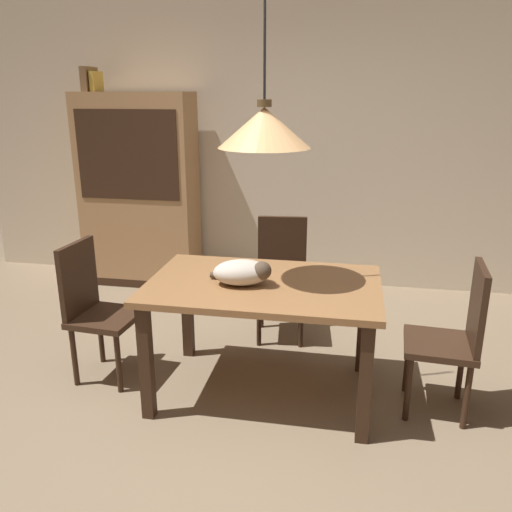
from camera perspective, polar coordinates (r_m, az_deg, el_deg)
ground at (r=3.10m, az=-3.56°, el=-19.12°), size 10.00×10.00×0.00m
back_wall at (r=5.11m, az=3.46°, el=13.06°), size 6.40×0.10×2.90m
dining_table at (r=3.18m, az=0.83°, el=-4.61°), size 1.40×0.90×0.75m
chair_right_side at (r=3.25m, az=20.99°, el=-7.96°), size 0.43×0.43×0.93m
chair_left_side at (r=3.59m, az=-17.29°, el=-5.16°), size 0.43×0.43×0.93m
chair_far_back at (r=4.04m, az=2.81°, el=-1.78°), size 0.44×0.44×0.93m
cat_sleeping at (r=3.08m, az=-1.39°, el=-1.80°), size 0.40×0.29×0.16m
pendant_lamp at (r=2.95m, az=0.92°, el=13.95°), size 0.52×0.52×1.30m
hutch_bookcase at (r=5.23m, az=-12.66°, el=6.58°), size 1.12×0.45×1.85m
book_brown_thick at (r=5.32m, az=-17.82°, el=17.98°), size 0.06×0.24×0.22m
book_yellow_short at (r=5.29m, az=-17.10°, el=17.83°), size 0.04×0.20×0.18m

